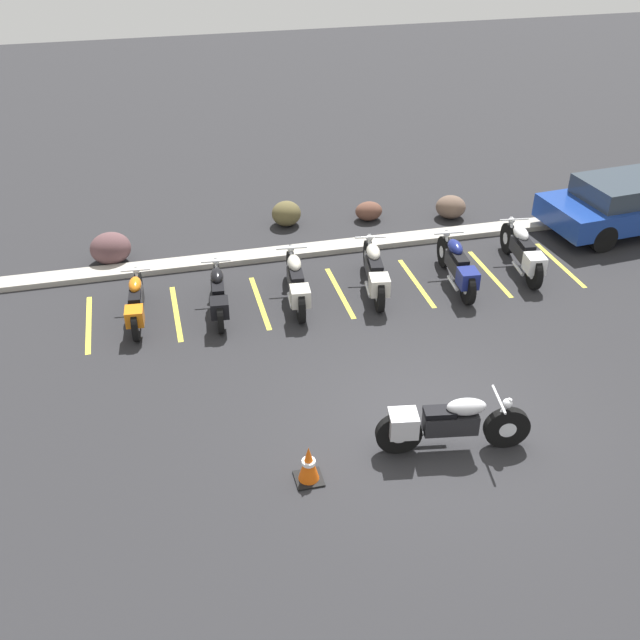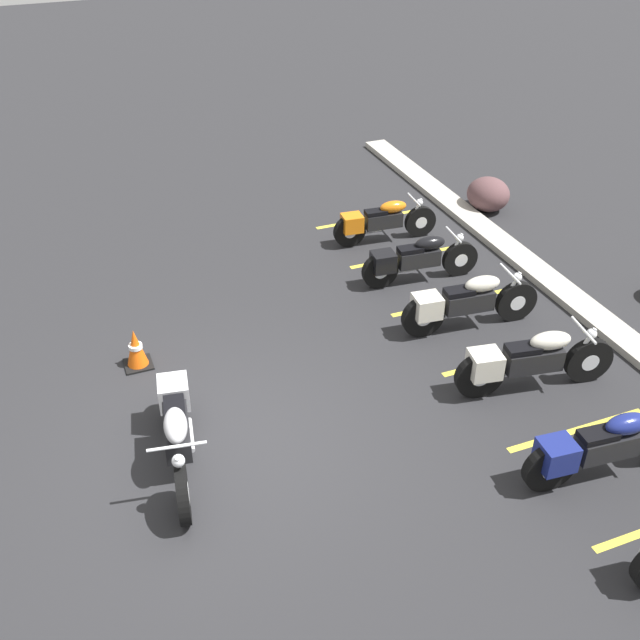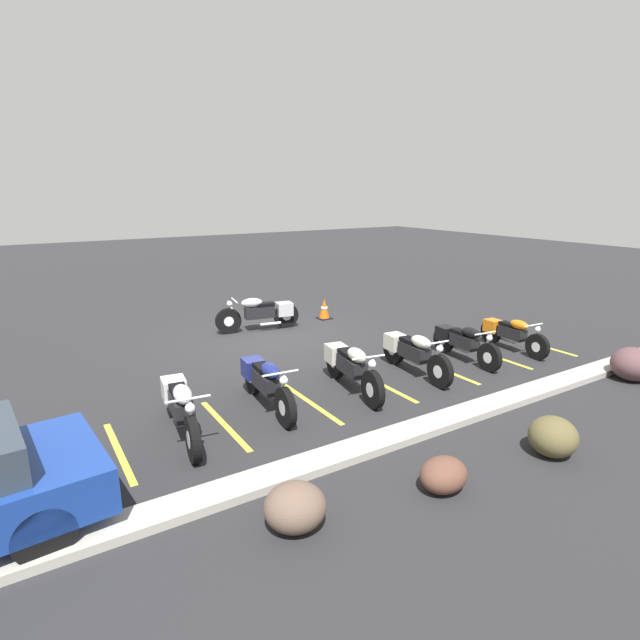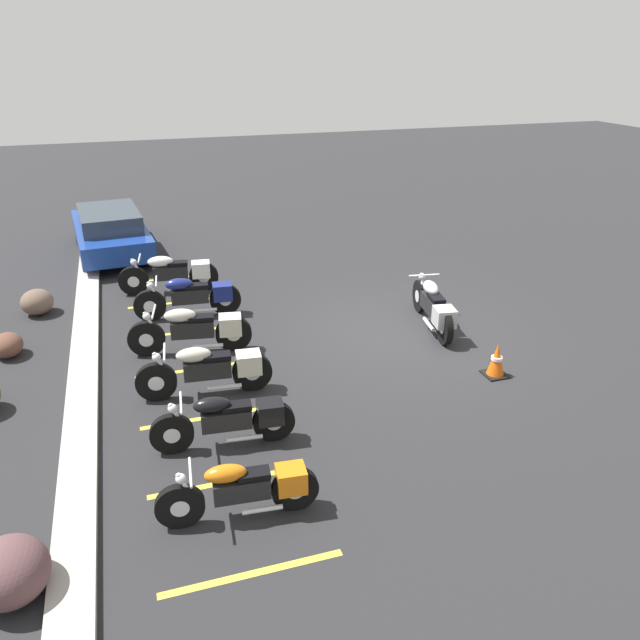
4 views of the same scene
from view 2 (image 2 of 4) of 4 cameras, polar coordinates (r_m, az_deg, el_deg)
The scene contains 15 objects.
ground at distance 9.71m, azimuth -6.49°, elevation -9.62°, with size 60.00×60.00×0.00m, color #262628.
motorcycle_silver_featured at distance 9.33m, azimuth -10.84°, elevation -8.17°, with size 2.34×0.78×0.92m.
parked_bike_0 at distance 14.10m, azimuth 4.62°, elevation 7.51°, with size 0.57×2.02×0.80m.
parked_bike_1 at distance 12.83m, azimuth 7.26°, elevation 4.62°, with size 0.60×2.10×0.83m.
parked_bike_2 at distance 11.70m, azimuth 10.94°, elevation 1.31°, with size 0.64×2.26×0.89m.
parked_bike_3 at distance 10.63m, azimuth 15.58°, elevation -3.02°, with size 0.77×2.31×0.91m.
parked_bike_4 at distance 9.57m, azimuth 20.71°, elevation -9.03°, with size 0.64×2.27×0.89m.
concrete_curb at distance 12.27m, azimuth 22.26°, elevation -1.47°, with size 18.00×0.50×0.12m, color #A8A399.
landscape_rock_0 at distance 15.72m, azimuth 12.69°, elevation 9.33°, with size 0.88×0.83×0.68m, color brown.
traffic_cone at distance 11.12m, azimuth -13.85°, elevation -2.17°, with size 0.40×0.40×0.61m.
stall_line_0 at distance 15.10m, azimuth 3.48°, elevation 7.65°, with size 0.10×2.10×0.00m, color gold.
stall_line_1 at distance 13.78m, azimuth 6.36°, elevation 4.78°, with size 0.10×2.10×0.00m, color gold.
stall_line_2 at distance 12.54m, azimuth 9.80°, elevation 1.30°, with size 0.10×2.10×0.00m, color gold.
stall_line_3 at distance 11.42m, azimuth 13.95°, elevation -2.90°, with size 0.10×2.10×0.00m, color gold.
stall_line_4 at distance 10.44m, azimuth 18.97°, elevation -7.93°, with size 0.10×2.10×0.00m, color gold.
Camera 2 is at (6.91, -1.57, 6.63)m, focal length 42.00 mm.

